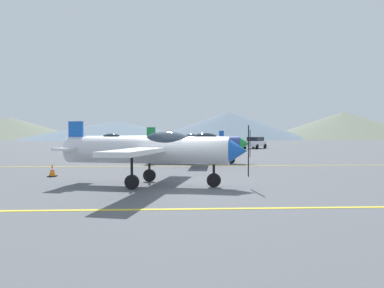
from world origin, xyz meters
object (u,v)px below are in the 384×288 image
(traffic_cone_side, at_px, (52,170))
(airplane_mid, at_px, (197,143))
(airplane_far, at_px, (118,141))
(car_sedan, at_px, (255,143))
(airplane_back, at_px, (196,139))
(airplane_near, at_px, (153,149))

(traffic_cone_side, bearing_deg, airplane_mid, 45.25)
(airplane_far, xyz_separation_m, car_sedan, (16.51, 15.64, -0.51))
(airplane_mid, xyz_separation_m, car_sedan, (9.76, 25.04, -0.51))
(airplane_back, xyz_separation_m, car_sedan, (8.67, 6.13, -0.51))
(airplane_far, bearing_deg, traffic_cone_side, -90.91)
(airplane_near, height_order, airplane_mid, same)
(airplane_far, height_order, airplane_back, same)
(airplane_back, bearing_deg, airplane_mid, -93.30)
(airplane_far, relative_size, airplane_back, 1.00)
(airplane_mid, relative_size, traffic_cone_side, 13.65)
(airplane_near, relative_size, airplane_far, 1.00)
(airplane_mid, bearing_deg, airplane_back, 86.70)
(airplane_near, height_order, traffic_cone_side, airplane_near)
(airplane_mid, relative_size, airplane_far, 1.00)
(airplane_mid, height_order, traffic_cone_side, airplane_mid)
(airplane_near, height_order, airplane_far, same)
(airplane_far, height_order, traffic_cone_side, airplane_far)
(airplane_near, xyz_separation_m, car_sedan, (12.05, 35.18, -0.51))
(airplane_mid, bearing_deg, car_sedan, 68.70)
(airplane_mid, bearing_deg, traffic_cone_side, -134.75)
(airplane_near, bearing_deg, airplane_far, 102.87)
(airplane_mid, distance_m, car_sedan, 26.88)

